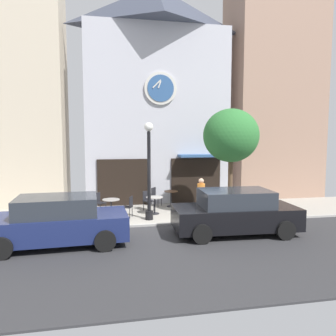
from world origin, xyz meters
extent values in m
cube|color=#9E998E|center=(0.00, 2.04, -0.03)|extent=(26.23, 4.08, 0.05)
cube|color=#2D2D30|center=(0.00, -3.11, -0.03)|extent=(26.23, 6.22, 0.05)
cube|color=#A8A5A0|center=(0.00, 0.02, 0.04)|extent=(26.23, 0.12, 0.08)
cube|color=#B2B2BC|center=(0.27, 5.38, 4.50)|extent=(7.39, 2.61, 9.00)
pyramid|color=#383D4C|center=(0.27, 5.38, 10.10)|extent=(6.65, 3.65, 2.20)
cylinder|color=beige|center=(0.27, 4.02, 5.77)|extent=(1.60, 0.10, 1.60)
cylinder|color=#2D5184|center=(0.27, 3.96, 5.77)|extent=(1.31, 0.04, 1.31)
cube|color=beige|center=(0.21, 3.92, 5.94)|extent=(0.18, 0.03, 0.36)
cube|color=beige|center=(0.07, 3.92, 5.97)|extent=(0.44, 0.03, 0.44)
cube|color=black|center=(-1.58, 4.04, 1.15)|extent=(2.59, 0.10, 2.30)
cube|color=black|center=(2.12, 4.04, 1.15)|extent=(2.59, 0.10, 2.30)
cube|color=#33568C|center=(2.34, 3.73, 2.45)|extent=(2.37, 0.90, 0.12)
cube|color=#9E7A66|center=(7.17, 5.70, 5.90)|extent=(5.05, 3.25, 11.80)
cylinder|color=black|center=(-0.71, 0.99, 0.18)|extent=(0.32, 0.32, 0.36)
cylinder|color=black|center=(-0.71, 0.99, 1.81)|extent=(0.14, 0.14, 3.61)
sphere|color=white|center=(-0.71, 0.99, 3.79)|extent=(0.36, 0.36, 0.36)
cylinder|color=brown|center=(2.78, 0.99, 1.31)|extent=(0.20, 0.20, 2.62)
ellipsoid|color=#2D7033|center=(2.78, 0.99, 3.45)|extent=(2.38, 2.14, 2.26)
cylinder|color=black|center=(-2.24, 1.93, 0.35)|extent=(0.07, 0.07, 0.71)
cylinder|color=black|center=(-2.24, 1.93, 0.01)|extent=(0.40, 0.40, 0.03)
cylinder|color=gray|center=(-2.24, 1.93, 0.71)|extent=(0.74, 0.74, 0.03)
cylinder|color=black|center=(-0.35, 1.92, 0.37)|extent=(0.07, 0.07, 0.75)
cylinder|color=black|center=(-0.35, 1.92, 0.01)|extent=(0.40, 0.40, 0.03)
cylinder|color=gray|center=(-0.35, 1.92, 0.75)|extent=(0.74, 0.74, 0.03)
cylinder|color=black|center=(0.65, 3.26, 0.38)|extent=(0.07, 0.07, 0.76)
cylinder|color=black|center=(0.65, 3.26, 0.01)|extent=(0.40, 0.40, 0.03)
cylinder|color=brown|center=(0.65, 3.26, 0.76)|extent=(0.67, 0.67, 0.03)
cylinder|color=black|center=(2.68, 2.44, 0.35)|extent=(0.07, 0.07, 0.70)
cylinder|color=black|center=(2.68, 2.44, 0.01)|extent=(0.40, 0.40, 0.03)
cylinder|color=black|center=(2.68, 2.44, 0.70)|extent=(0.78, 0.78, 0.03)
cube|color=black|center=(0.00, 3.56, 0.45)|extent=(0.56, 0.56, 0.04)
cube|color=black|center=(-0.15, 3.67, 0.68)|extent=(0.27, 0.32, 0.45)
cylinder|color=black|center=(0.02, 3.32, 0.23)|extent=(0.03, 0.03, 0.45)
cylinder|color=black|center=(0.23, 3.59, 0.23)|extent=(0.03, 0.03, 0.45)
cylinder|color=black|center=(-0.24, 3.53, 0.23)|extent=(0.03, 0.03, 0.45)
cylinder|color=black|center=(-0.03, 3.80, 0.23)|extent=(0.03, 0.03, 0.45)
cube|color=black|center=(-1.59, 1.53, 0.45)|extent=(0.52, 0.52, 0.04)
cube|color=black|center=(-1.42, 1.46, 0.68)|extent=(0.18, 0.37, 0.45)
cylinder|color=black|center=(-1.68, 1.75, 0.23)|extent=(0.03, 0.03, 0.45)
cylinder|color=black|center=(-1.81, 1.43, 0.23)|extent=(0.03, 0.03, 0.45)
cylinder|color=black|center=(-1.37, 1.62, 0.23)|extent=(0.03, 0.03, 0.45)
cylinder|color=black|center=(-1.49, 1.30, 0.23)|extent=(0.03, 0.03, 0.45)
cube|color=black|center=(-0.53, 2.61, 0.45)|extent=(0.54, 0.54, 0.04)
cube|color=black|center=(-0.61, 2.77, 0.68)|extent=(0.36, 0.21, 0.45)
cylinder|color=black|center=(-0.60, 2.38, 0.23)|extent=(0.03, 0.03, 0.45)
cylinder|color=black|center=(-0.30, 2.54, 0.23)|extent=(0.03, 0.03, 0.45)
cylinder|color=black|center=(-0.76, 2.68, 0.23)|extent=(0.03, 0.03, 0.45)
cylinder|color=black|center=(-0.46, 2.84, 0.23)|extent=(0.03, 0.03, 0.45)
cube|color=black|center=(2.04, 2.07, 0.45)|extent=(0.54, 0.54, 0.04)
cube|color=black|center=(1.88, 1.99, 0.68)|extent=(0.21, 0.36, 0.45)
cylinder|color=black|center=(2.27, 2.00, 0.23)|extent=(0.03, 0.03, 0.45)
cylinder|color=black|center=(2.12, 2.30, 0.23)|extent=(0.03, 0.03, 0.45)
cylinder|color=black|center=(1.97, 1.84, 0.23)|extent=(0.03, 0.03, 0.45)
cylinder|color=black|center=(1.82, 2.14, 0.23)|extent=(0.03, 0.03, 0.45)
cube|color=black|center=(-2.72, 2.56, 0.45)|extent=(0.56, 0.56, 0.04)
cube|color=black|center=(-2.85, 2.68, 0.68)|extent=(0.28, 0.31, 0.45)
cylinder|color=black|center=(-2.70, 2.32, 0.23)|extent=(0.03, 0.03, 0.45)
cylinder|color=black|center=(-2.48, 2.57, 0.23)|extent=(0.03, 0.03, 0.45)
cylinder|color=black|center=(-2.96, 2.54, 0.23)|extent=(0.03, 0.03, 0.45)
cylinder|color=black|center=(-2.73, 2.80, 0.23)|extent=(0.03, 0.03, 0.45)
cylinder|color=#2D2D38|center=(1.47, 0.90, 0.42)|extent=(0.36, 0.36, 0.85)
cylinder|color=orange|center=(1.47, 0.90, 1.15)|extent=(0.44, 0.44, 0.60)
sphere|color=tan|center=(1.47, 0.90, 1.56)|extent=(0.22, 0.22, 0.22)
cube|color=navy|center=(-3.94, -1.60, 0.60)|extent=(4.38, 1.99, 0.75)
cube|color=#262B33|center=(-3.94, -1.60, 1.25)|extent=(2.48, 1.69, 0.60)
cylinder|color=black|center=(-2.48, -2.43, 0.32)|extent=(0.65, 0.25, 0.64)
cylinder|color=black|center=(-2.57, -0.64, 0.32)|extent=(0.65, 0.25, 0.64)
cylinder|color=black|center=(-5.32, -2.56, 0.32)|extent=(0.65, 0.25, 0.64)
cylinder|color=black|center=(-5.40, -0.76, 0.32)|extent=(0.65, 0.25, 0.64)
cube|color=black|center=(1.99, -1.49, 0.60)|extent=(4.37, 1.98, 0.75)
cube|color=#262B33|center=(1.99, -1.49, 1.25)|extent=(2.47, 1.69, 0.60)
cylinder|color=black|center=(3.37, -2.45, 0.32)|extent=(0.65, 0.25, 0.64)
cylinder|color=black|center=(3.45, -0.65, 0.32)|extent=(0.65, 0.25, 0.64)
cylinder|color=black|center=(0.54, -2.33, 0.32)|extent=(0.65, 0.25, 0.64)
cylinder|color=black|center=(0.61, -0.53, 0.32)|extent=(0.65, 0.25, 0.64)
camera|label=1|loc=(-2.40, -11.97, 3.40)|focal=34.59mm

